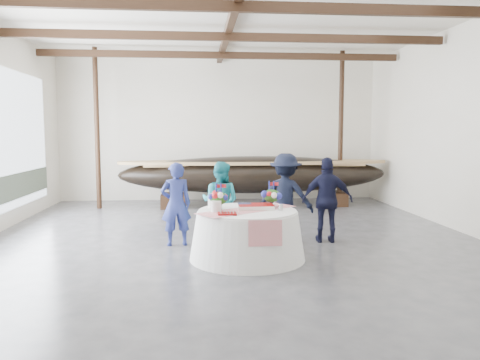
{
  "coord_description": "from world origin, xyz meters",
  "views": [
    {
      "loc": [
        -0.68,
        -9.01,
        2.18
      ],
      "look_at": [
        0.14,
        0.22,
        1.22
      ],
      "focal_mm": 35.0,
      "sensor_mm": 36.0,
      "label": 1
    }
  ],
  "objects": [
    {
      "name": "ceiling",
      "position": [
        0.0,
        0.0,
        4.5
      ],
      "size": [
        10.0,
        12.0,
        0.01
      ],
      "primitive_type": "cube",
      "color": "white",
      "rests_on": "wall_back"
    },
    {
      "name": "floor",
      "position": [
        0.0,
        0.0,
        0.0
      ],
      "size": [
        10.0,
        12.0,
        0.01
      ],
      "primitive_type": "cube",
      "color": "#3D3D42",
      "rests_on": "ground"
    },
    {
      "name": "guest_man_left",
      "position": [
        1.07,
        0.25,
        0.87
      ],
      "size": [
        1.28,
        0.99,
        1.74
      ],
      "primitive_type": "imported",
      "rotation": [
        0.0,
        0.0,
        2.79
      ],
      "color": "black",
      "rests_on": "ground"
    },
    {
      "name": "longboat_display",
      "position": [
        0.95,
        4.47,
        0.94
      ],
      "size": [
        7.84,
        1.57,
        1.47
      ],
      "color": "black",
      "rests_on": "ground"
    },
    {
      "name": "wall_front",
      "position": [
        0.0,
        -6.0,
        2.25
      ],
      "size": [
        10.0,
        0.02,
        4.5
      ],
      "primitive_type": "cube",
      "color": "silver",
      "rests_on": "ground"
    },
    {
      "name": "guest_woman_blue",
      "position": [
        -1.11,
        -0.11,
        0.8
      ],
      "size": [
        0.65,
        0.49,
        1.6
      ],
      "primitive_type": "imported",
      "rotation": [
        0.0,
        0.0,
        3.34
      ],
      "color": "navy",
      "rests_on": "ground"
    },
    {
      "name": "banquet_table",
      "position": [
        0.14,
        -1.18,
        0.42
      ],
      "size": [
        1.98,
        1.98,
        0.85
      ],
      "color": "white",
      "rests_on": "ground"
    },
    {
      "name": "guest_woman_teal",
      "position": [
        -0.25,
        0.17,
        0.79
      ],
      "size": [
        0.94,
        0.85,
        1.59
      ],
      "primitive_type": "imported",
      "rotation": [
        0.0,
        0.0,
        2.75
      ],
      "color": "teal",
      "rests_on": "ground"
    },
    {
      "name": "guest_man_right",
      "position": [
        1.84,
        -0.1,
        0.84
      ],
      "size": [
        1.03,
        0.53,
        1.68
      ],
      "primitive_type": "imported",
      "rotation": [
        0.0,
        0.0,
        3.01
      ],
      "color": "black",
      "rests_on": "ground"
    },
    {
      "name": "tabletop_items",
      "position": [
        0.09,
        -1.05,
        0.99
      ],
      "size": [
        1.81,
        1.5,
        0.4
      ],
      "color": "red",
      "rests_on": "banquet_table"
    },
    {
      "name": "wall_right",
      "position": [
        5.0,
        0.0,
        2.25
      ],
      "size": [
        0.02,
        12.0,
        4.5
      ],
      "primitive_type": "cube",
      "color": "silver",
      "rests_on": "ground"
    },
    {
      "name": "wall_back",
      "position": [
        0.0,
        6.0,
        2.25
      ],
      "size": [
        10.0,
        0.02,
        4.5
      ],
      "primitive_type": "cube",
      "color": "silver",
      "rests_on": "ground"
    },
    {
      "name": "pavilion_structure",
      "position": [
        0.0,
        0.78,
        4.0
      ],
      "size": [
        9.8,
        11.76,
        4.5
      ],
      "color": "black",
      "rests_on": "ground"
    }
  ]
}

